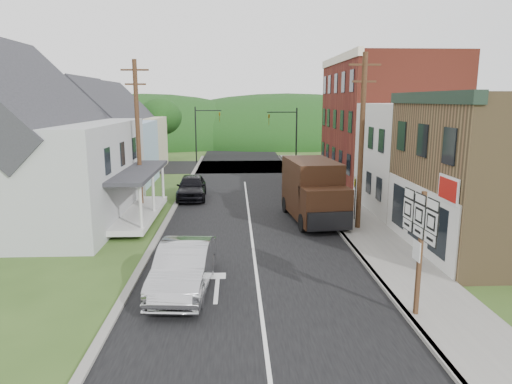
{
  "coord_description": "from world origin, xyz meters",
  "views": [
    {
      "loc": [
        -0.8,
        -19.3,
        6.71
      ],
      "look_at": [
        0.24,
        2.96,
        2.2
      ],
      "focal_mm": 32.0,
      "sensor_mm": 36.0,
      "label": 1
    }
  ],
  "objects": [
    {
      "name": "utility_pole_right",
      "position": [
        5.6,
        3.5,
        4.66
      ],
      "size": [
        1.6,
        0.26,
        9.0
      ],
      "color": "#472D19",
      "rests_on": "ground"
    },
    {
      "name": "storefront_tan",
      "position": [
        11.3,
        0.0,
        3.5
      ],
      "size": [
        8.0,
        8.0,
        7.0
      ],
      "primitive_type": "cube",
      "color": "brown",
      "rests_on": "ground"
    },
    {
      "name": "utility_pole_left",
      "position": [
        -6.5,
        8.0,
        4.66
      ],
      "size": [
        1.6,
        0.26,
        9.0
      ],
      "color": "#472D19",
      "rests_on": "ground"
    },
    {
      "name": "dark_sedan",
      "position": [
        -3.8,
        11.69,
        0.82
      ],
      "size": [
        2.12,
        4.89,
        1.64
      ],
      "primitive_type": "imported",
      "rotation": [
        0.0,
        0.0,
        0.04
      ],
      "color": "black",
      "rests_on": "ground"
    },
    {
      "name": "storefront_white",
      "position": [
        11.3,
        7.5,
        3.25
      ],
      "size": [
        8.0,
        7.0,
        6.5
      ],
      "primitive_type": "cube",
      "color": "silver",
      "rests_on": "ground"
    },
    {
      "name": "house_cream",
      "position": [
        -11.5,
        26.0,
        3.69
      ],
      "size": [
        7.14,
        8.16,
        7.28
      ],
      "color": "#C1BA95",
      "rests_on": "ground"
    },
    {
      "name": "route_sign_cluster",
      "position": [
        4.74,
        -6.33,
        2.68
      ],
      "size": [
        0.24,
        2.23,
        3.9
      ],
      "rotation": [
        0.0,
        0.0,
        0.05
      ],
      "color": "#472D19",
      "rests_on": "sidewalk_right"
    },
    {
      "name": "ground",
      "position": [
        0.0,
        0.0,
        0.0
      ],
      "size": [
        120.0,
        120.0,
        0.0
      ],
      "primitive_type": "plane",
      "color": "#2D4719",
      "rests_on": "ground"
    },
    {
      "name": "house_gray",
      "position": [
        -12.0,
        6.0,
        4.23
      ],
      "size": [
        10.2,
        12.24,
        8.35
      ],
      "color": "#ACAFB1",
      "rests_on": "ground"
    },
    {
      "name": "storefront_red",
      "position": [
        11.3,
        17.0,
        5.0
      ],
      "size": [
        8.0,
        12.0,
        10.0
      ],
      "primitive_type": "cube",
      "color": "maroon",
      "rests_on": "ground"
    },
    {
      "name": "road",
      "position": [
        0.0,
        10.0,
        0.0
      ],
      "size": [
        9.0,
        90.0,
        0.02
      ],
      "primitive_type": "cube",
      "color": "black",
      "rests_on": "ground"
    },
    {
      "name": "cross_road",
      "position": [
        0.0,
        27.0,
        0.0
      ],
      "size": [
        60.0,
        9.0,
        0.02
      ],
      "primitive_type": "cube",
      "color": "black",
      "rests_on": "ground"
    },
    {
      "name": "house_blue",
      "position": [
        -11.0,
        17.0,
        3.69
      ],
      "size": [
        7.14,
        8.16,
        7.28
      ],
      "color": "#8FB0C4",
      "rests_on": "ground"
    },
    {
      "name": "silver_sedan",
      "position": [
        -2.65,
        -3.83,
        0.85
      ],
      "size": [
        2.13,
        5.24,
        1.69
      ],
      "primitive_type": "imported",
      "rotation": [
        0.0,
        0.0,
        -0.07
      ],
      "color": "#A2A2A7",
      "rests_on": "ground"
    },
    {
      "name": "curb_left",
      "position": [
        -4.65,
        8.0,
        0.06
      ],
      "size": [
        0.3,
        55.0,
        0.12
      ],
      "primitive_type": "cube",
      "color": "slate",
      "rests_on": "ground"
    },
    {
      "name": "delivery_van",
      "position": [
        3.58,
        5.47,
        1.72
      ],
      "size": [
        3.03,
        6.27,
        3.39
      ],
      "rotation": [
        0.0,
        0.0,
        0.1
      ],
      "color": "black",
      "rests_on": "ground"
    },
    {
      "name": "traffic_signal_left",
      "position": [
        -4.3,
        30.5,
        3.76
      ],
      "size": [
        2.87,
        0.2,
        6.0
      ],
      "color": "black",
      "rests_on": "ground"
    },
    {
      "name": "traffic_signal_right",
      "position": [
        4.3,
        23.5,
        3.76
      ],
      "size": [
        2.87,
        0.2,
        6.0
      ],
      "color": "black",
      "rests_on": "ground"
    },
    {
      "name": "forested_ridge",
      "position": [
        0.0,
        55.0,
        0.0
      ],
      "size": [
        90.0,
        30.0,
        16.0
      ],
      "primitive_type": "ellipsoid",
      "color": "black",
      "rests_on": "ground"
    },
    {
      "name": "sidewalk_right",
      "position": [
        5.9,
        8.0,
        0.07
      ],
      "size": [
        2.8,
        55.0,
        0.15
      ],
      "primitive_type": "cube",
      "color": "slate",
      "rests_on": "ground"
    },
    {
      "name": "curb_right",
      "position": [
        4.55,
        8.0,
        0.07
      ],
      "size": [
        0.2,
        55.0,
        0.15
      ],
      "primitive_type": "cube",
      "color": "slate",
      "rests_on": "ground"
    },
    {
      "name": "tree_left_c",
      "position": [
        -19.0,
        20.0,
        5.94
      ],
      "size": [
        5.8,
        5.8,
        8.41
      ],
      "color": "#382616",
      "rests_on": "ground"
    },
    {
      "name": "warning_sign",
      "position": [
        5.84,
        5.21,
        1.7
      ],
      "size": [
        0.26,
        0.63,
        2.43
      ],
      "rotation": [
        0.0,
        0.0,
        -0.37
      ],
      "color": "black",
      "rests_on": "sidewalk_right"
    },
    {
      "name": "tree_left_d",
      "position": [
        -9.0,
        32.0,
        4.88
      ],
      "size": [
        4.8,
        4.8,
        6.94
      ],
      "color": "#382616",
      "rests_on": "ground"
    }
  ]
}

